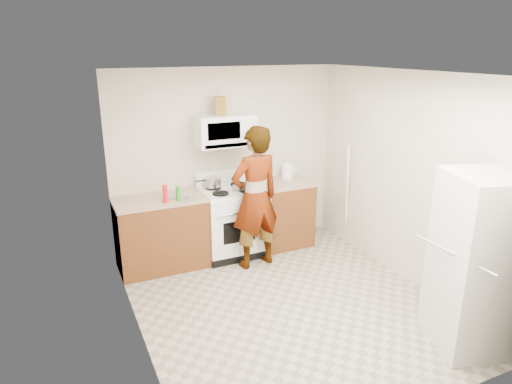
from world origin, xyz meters
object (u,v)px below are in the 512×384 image
saucepan (213,182)px  fridge (480,263)px  microwave (225,130)px  person (255,198)px  gas_range (230,221)px  kettle (287,171)px

saucepan → fridge: bearing=-62.6°
microwave → fridge: microwave is taller
person → fridge: bearing=108.9°
gas_range → saucepan: 0.58m
microwave → kettle: (0.95, 0.03, -0.67)m
person → saucepan: 0.70m
gas_range → person: 0.65m
microwave → fridge: 3.36m
microwave → person: microwave is taller
gas_range → person: size_ratio=0.61×
gas_range → fridge: (1.36, -2.82, 0.36)m
fridge → kettle: size_ratio=8.65×
person → saucepan: (-0.35, 0.59, 0.09)m
person → microwave: bearing=-80.8°
gas_range → microwave: microwave is taller
kettle → saucepan: 1.13m
microwave → kettle: 1.16m
kettle → saucepan: size_ratio=0.89×
fridge → gas_range: bearing=133.6°
gas_range → fridge: bearing=-64.3°
fridge → kettle: fridge is taller
microwave → kettle: size_ratio=3.87×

